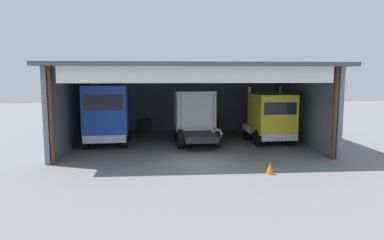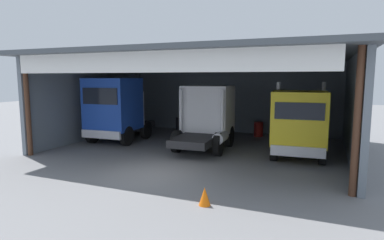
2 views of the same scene
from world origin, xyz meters
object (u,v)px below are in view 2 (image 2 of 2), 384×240
(oil_drum, at_px, (258,129))
(tool_cart, at_px, (183,124))
(truck_blue_center_bay, at_px, (115,109))
(truck_yellow_right_bay, at_px, (298,123))
(truck_white_left_bay, at_px, (207,116))
(traffic_cone, at_px, (205,196))

(oil_drum, bearing_deg, tool_cart, 179.90)
(truck_blue_center_bay, distance_m, oil_drum, 9.17)
(oil_drum, bearing_deg, truck_yellow_right_bay, -60.94)
(truck_white_left_bay, xyz_separation_m, oil_drum, (1.93, 4.57, -1.30))
(truck_blue_center_bay, distance_m, truck_white_left_bay, 5.58)
(truck_yellow_right_bay, relative_size, oil_drum, 5.38)
(truck_white_left_bay, distance_m, tool_cart, 5.88)
(truck_blue_center_bay, bearing_deg, truck_white_left_bay, -177.67)
(oil_drum, relative_size, tool_cart, 0.94)
(tool_cart, distance_m, traffic_cone, 13.54)
(truck_blue_center_bay, height_order, oil_drum, truck_blue_center_bay)
(oil_drum, bearing_deg, traffic_cone, -86.54)
(truck_yellow_right_bay, height_order, tool_cart, truck_yellow_right_bay)
(truck_white_left_bay, bearing_deg, truck_blue_center_bay, -177.18)
(truck_white_left_bay, height_order, traffic_cone, truck_white_left_bay)
(oil_drum, bearing_deg, truck_white_left_bay, -112.90)
(truck_blue_center_bay, distance_m, truck_yellow_right_bay, 10.31)
(oil_drum, distance_m, tool_cart, 5.39)
(truck_blue_center_bay, relative_size, tool_cart, 4.92)
(truck_blue_center_bay, bearing_deg, oil_drum, -148.76)
(truck_blue_center_bay, xyz_separation_m, tool_cart, (2.09, 5.10, -1.50))
(truck_white_left_bay, bearing_deg, tool_cart, 124.55)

